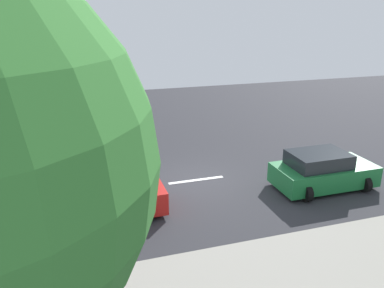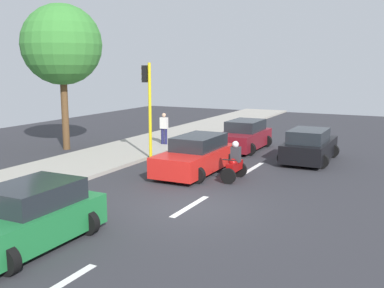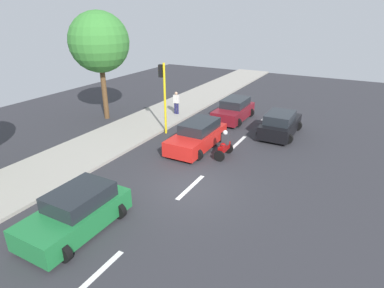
{
  "view_description": "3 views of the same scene",
  "coord_description": "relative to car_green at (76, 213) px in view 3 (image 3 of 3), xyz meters",
  "views": [
    {
      "loc": [
        14.19,
        -4.69,
        6.79
      ],
      "look_at": [
        -0.21,
        -0.12,
        1.56
      ],
      "focal_mm": 36.31,
      "sensor_mm": 36.0,
      "label": 1
    },
    {
      "loc": [
        -6.27,
        12.4,
        4.42
      ],
      "look_at": [
        1.14,
        -2.41,
        1.54
      ],
      "focal_mm": 42.89,
      "sensor_mm": 36.0,
      "label": 2
    },
    {
      "loc": [
        -6.1,
        11.14,
        7.42
      ],
      "look_at": [
        0.95,
        -1.89,
        1.24
      ],
      "focal_mm": 30.12,
      "sensor_mm": 36.0,
      "label": 3
    }
  ],
  "objects": [
    {
      "name": "ground_plane",
      "position": [
        -2.17,
        -4.59,
        -0.76
      ],
      "size": [
        40.0,
        60.0,
        0.1
      ],
      "primitive_type": "cube",
      "color": "#2D2D33"
    },
    {
      "name": "sidewalk",
      "position": [
        4.83,
        -4.59,
        -0.64
      ],
      "size": [
        4.0,
        60.0,
        0.15
      ],
      "primitive_type": "cube",
      "color": "#9E998E",
      "rests_on": "ground"
    },
    {
      "name": "lane_stripe_far_north",
      "position": [
        -2.17,
        -16.59,
        -0.71
      ],
      "size": [
        0.2,
        2.4,
        0.01
      ],
      "primitive_type": "cube",
      "color": "white",
      "rests_on": "ground"
    },
    {
      "name": "lane_stripe_north",
      "position": [
        -2.17,
        -10.59,
        -0.71
      ],
      "size": [
        0.2,
        2.4,
        0.01
      ],
      "primitive_type": "cube",
      "color": "white",
      "rests_on": "ground"
    },
    {
      "name": "lane_stripe_mid",
      "position": [
        -2.17,
        -4.59,
        -0.71
      ],
      "size": [
        0.2,
        2.4,
        0.01
      ],
      "primitive_type": "cube",
      "color": "white",
      "rests_on": "ground"
    },
    {
      "name": "lane_stripe_south",
      "position": [
        -2.17,
        1.41,
        -0.71
      ],
      "size": [
        0.2,
        2.4,
        0.01
      ],
      "primitive_type": "cube",
      "color": "white",
      "rests_on": "ground"
    },
    {
      "name": "car_green",
      "position": [
        0.0,
        0.0,
        0.0
      ],
      "size": [
        2.34,
        4.0,
        1.52
      ],
      "color": "#1E7238",
      "rests_on": "ground"
    },
    {
      "name": "car_black",
      "position": [
        -3.99,
        -13.12,
        -0.0
      ],
      "size": [
        2.25,
        4.04,
        1.52
      ],
      "color": "black",
      "rests_on": "ground"
    },
    {
      "name": "car_red",
      "position": [
        -0.3,
        -8.82,
        0.0
      ],
      "size": [
        2.26,
        4.5,
        1.52
      ],
      "color": "red",
      "rests_on": "ground"
    },
    {
      "name": "car_maroon",
      "position": [
        -0.25,
        -14.63,
        -0.0
      ],
      "size": [
        2.26,
        4.05,
        1.52
      ],
      "color": "maroon",
      "rests_on": "ground"
    },
    {
      "name": "motorcycle",
      "position": [
        -2.19,
        -8.32,
        -0.07
      ],
      "size": [
        0.6,
        1.3,
        1.53
      ],
      "color": "black",
      "rests_on": "ground"
    },
    {
      "name": "pedestrian_near_signal",
      "position": [
        3.91,
        -13.47,
        0.35
      ],
      "size": [
        0.4,
        0.24,
        1.69
      ],
      "color": "#1E1E4C",
      "rests_on": "sidewalk"
    },
    {
      "name": "traffic_light_corner",
      "position": [
        2.68,
        -9.93,
        2.22
      ],
      "size": [
        0.49,
        0.24,
        4.5
      ],
      "color": "yellow",
      "rests_on": "ground"
    },
    {
      "name": "street_tree_center",
      "position": [
        8.14,
        -10.5,
        4.68
      ],
      "size": [
        4.09,
        4.09,
        7.46
      ],
      "color": "brown",
      "rests_on": "ground"
    }
  ]
}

